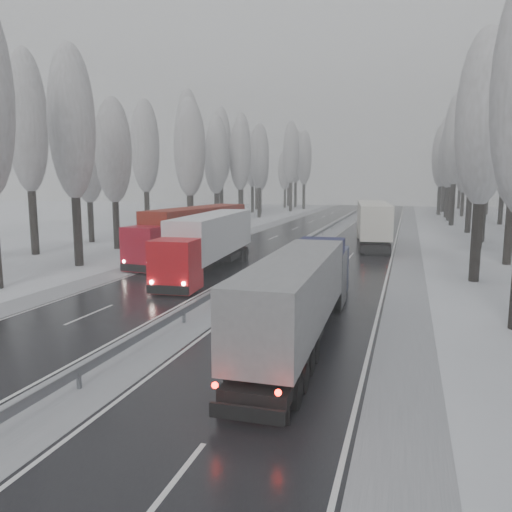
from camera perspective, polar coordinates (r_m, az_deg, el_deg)
The scene contains 50 objects.
carriageway_right at distance 40.00m, azimuth 9.84°, elevation -1.24°, with size 7.50×200.00×0.03m, color black.
carriageway_left at distance 42.56m, azimuth -4.32°, elevation -0.54°, with size 7.50×200.00×0.03m, color black.
median_slush at distance 40.96m, azimuth 2.54°, elevation -0.88°, with size 3.00×200.00×0.04m, color #A5A7AD.
shoulder_right at distance 39.70m, azimuth 16.94°, elevation -1.55°, with size 2.40×200.00×0.04m, color #A5A7AD.
shoulder_left at distance 44.58m, azimuth -10.26°, elevation -0.23°, with size 2.40×200.00×0.04m, color #A5A7AD.
median_guardrail at distance 40.86m, azimuth 2.54°, elevation -0.08°, with size 0.12×200.00×0.76m.
tree_18 at distance 36.63m, azimuth 24.64°, elevation 14.01°, with size 3.60×3.60×16.58m.
tree_22 at distance 55.27m, azimuth 24.72°, elevation 11.45°, with size 3.60×3.60×15.86m.
tree_24 at distance 60.98m, azimuth 25.06°, elevation 13.88°, with size 3.60×3.60×20.49m.
tree_26 at distance 70.99m, azimuth 23.58°, elevation 12.23°, with size 3.60×3.60×18.78m.
tree_28 at distance 81.53m, azimuth 21.89°, elevation 12.15°, with size 3.60×3.60×19.62m.
tree_29 at distance 86.30m, azimuth 26.60°, elevation 10.99°, with size 3.60×3.60×18.11m.
tree_30 at distance 91.18m, azimuth 21.48°, elevation 11.03°, with size 3.60×3.60×17.86m.
tree_31 at distance 95.77m, azimuth 24.91°, elevation 10.96°, with size 3.60×3.60×18.58m.
tree_32 at distance 98.65m, azimuth 21.18°, elevation 10.63°, with size 3.60×3.60×17.33m.
tree_33 at distance 102.82m, azimuth 22.73°, elevation 9.36°, with size 3.60×3.60×14.33m.
tree_34 at distance 105.69m, azimuth 20.43°, elevation 10.60°, with size 3.60×3.60×17.63m.
tree_35 at distance 110.56m, azimuth 25.16°, elevation 10.42°, with size 3.60×3.60×18.25m.
tree_36 at distance 115.66m, azimuth 20.85°, elevation 11.18°, with size 3.60×3.60×20.23m.
tree_37 at distance 120.15m, azimuth 24.03°, elevation 9.71°, with size 3.60×3.60×16.37m.
tree_38 at distance 126.24m, azimuth 21.28°, elevation 10.25°, with size 3.60×3.60×17.97m.
tree_39 at distance 130.40m, azimuth 22.38°, elevation 9.62°, with size 3.60×3.60×16.19m.
tree_58 at distance 42.29m, azimuth -20.31°, elevation 13.98°, with size 3.60×3.60×17.21m.
tree_59 at distance 50.27m, azimuth -24.71°, elevation 13.67°, with size 3.60×3.60×18.41m.
tree_60 at distance 51.56m, azimuth -16.00°, elevation 11.43°, with size 3.60×3.60×14.84m.
tree_61 at distance 58.07m, azimuth -18.67°, elevation 10.40°, with size 3.60×3.60×13.95m.
tree_62 at distance 58.16m, azimuth -7.59°, elevation 12.09°, with size 3.60×3.60×16.04m.
tree_63 at distance 65.33m, azimuth -12.56°, elevation 12.05°, with size 3.60×3.60×16.88m.
tree_64 at distance 68.09m, azimuth -7.75°, elevation 11.24°, with size 3.60×3.60×15.42m.
tree_65 at distance 72.63m, azimuth -7.76°, elevation 13.12°, with size 3.60×3.60×19.48m.
tree_66 at distance 76.90m, azimuth -4.62°, elevation 10.89°, with size 3.60×3.60×15.23m.
tree_67 at distance 81.18m, azimuth -4.51°, elevation 11.61°, with size 3.60×3.60×17.09m.
tree_68 at distance 82.74m, azimuth -1.84°, elevation 11.38°, with size 3.60×3.60×16.65m.
tree_69 at distance 88.24m, azimuth -4.03°, elevation 12.31°, with size 3.60×3.60×19.35m.
tree_70 at distance 92.27m, azimuth 0.37°, elevation 11.28°, with size 3.60×3.60×17.09m.
tree_71 at distance 97.60m, azimuth -1.68°, elevation 12.07°, with size 3.60×3.60×19.61m.
tree_72 at distance 101.91m, azimuth 0.48°, elevation 10.32°, with size 3.60×3.60×15.11m.
tree_73 at distance 106.63m, azimuth -0.42°, elevation 10.97°, with size 3.60×3.60×17.22m.
tree_74 at distance 111.48m, azimuth 4.03°, elevation 11.65°, with size 3.60×3.60×19.68m.
tree_75 at distance 117.67m, azimuth 0.06°, elevation 11.18°, with size 3.60×3.60×18.60m.
tree_76 at distance 120.39m, azimuth 5.54°, elevation 11.07°, with size 3.60×3.60×18.55m.
tree_77 at distance 125.44m, azimuth 3.34°, elevation 9.76°, with size 3.60×3.60×14.32m.
tree_78 at distance 127.59m, azimuth 4.57°, elevation 11.23°, with size 3.60×3.60×19.55m.
tree_79 at distance 132.05m, azimuth 3.75°, elevation 10.46°, with size 3.60×3.60×17.07m.
truck_grey_tarp at distance 20.70m, azimuth 5.07°, elevation -4.11°, with size 2.69×14.98×3.83m.
truck_blue_box at distance 23.22m, azimuth 6.14°, elevation -2.89°, with size 2.70×14.55×3.72m.
truck_cream_box at distance 53.05m, azimuth 13.16°, elevation 3.94°, with size 4.80×17.84×4.54m.
box_truck_distant at distance 96.73m, azimuth 12.78°, elevation 5.23°, with size 2.98×7.49×2.72m.
truck_red_white at distance 36.71m, azimuth -5.38°, elevation 1.89°, with size 3.98×16.81×4.28m.
truck_red_red at distance 43.61m, azimuth -7.35°, elevation 3.05°, with size 4.48×17.47×4.44m.
Camera 1 is at (10.07, -9.12, 6.79)m, focal length 35.00 mm.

